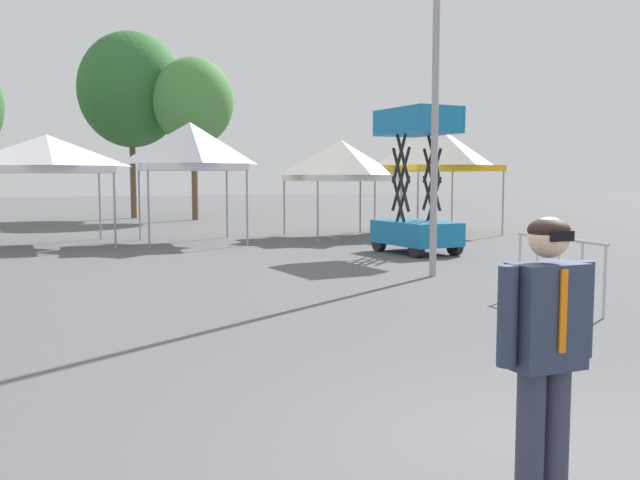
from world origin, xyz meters
TOP-DOWN VIEW (x-y plane):
  - ground_plane at (0.00, 0.00)m, footprint 140.00×140.00m
  - canopy_tent_left_of_center at (-2.79, 17.79)m, footprint 3.52×3.52m
  - canopy_tent_center at (1.21, 17.07)m, footprint 3.08×3.08m
  - canopy_tent_behind_right at (6.23, 17.17)m, footprint 3.10×3.10m
  - canopy_tent_right_of_center at (9.99, 17.26)m, footprint 3.57×3.57m
  - scissor_lift at (6.00, 11.91)m, footprint 1.58×2.41m
  - person_foreground at (-0.58, -0.63)m, footprint 0.65×0.26m
  - tree_behind_tents_right at (1.29, 30.46)m, footprint 4.94×4.94m
  - tree_behind_tents_center at (3.72, 27.94)m, footprint 3.64×3.64m
  - crowd_barrier_mid_lot at (4.24, 4.64)m, footprint 0.18×2.10m
  - traffic_cone_lot_center at (1.87, 2.02)m, footprint 0.32×0.32m

SIDE VIEW (x-z plane):
  - ground_plane at x=0.00m, z-range 0.00..0.00m
  - traffic_cone_lot_center at x=1.87m, z-range 0.00..0.54m
  - crowd_barrier_mid_lot at x=4.24m, z-range 0.22..1.29m
  - person_foreground at x=-0.58m, z-range 0.14..1.92m
  - scissor_lift at x=6.00m, z-range -0.72..3.03m
  - canopy_tent_behind_right at x=6.23m, z-range 0.93..4.13m
  - canopy_tent_left_of_center at x=-2.79m, z-range 1.05..4.26m
  - canopy_tent_center at x=1.21m, z-range 1.09..4.72m
  - canopy_tent_right_of_center at x=9.99m, z-range 1.09..4.86m
  - tree_behind_tents_center at x=3.72m, z-range 1.68..9.10m
  - tree_behind_tents_right at x=1.29m, z-range 1.69..10.52m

